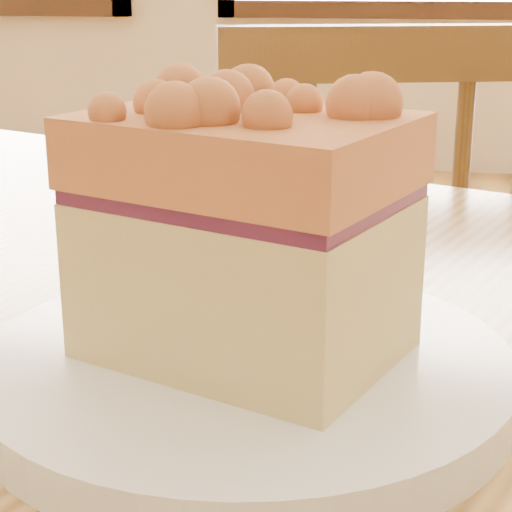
{
  "coord_description": "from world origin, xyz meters",
  "views": [
    {
      "loc": [
        0.28,
        -0.31,
        0.93
      ],
      "look_at": [
        0.22,
        0.08,
        0.8
      ],
      "focal_mm": 62.0,
      "sensor_mm": 36.0,
      "label": 1
    }
  ],
  "objects": [
    {
      "name": "cake_slice",
      "position": [
        0.22,
        0.05,
        0.83
      ],
      "size": [
        0.16,
        0.14,
        0.12
      ],
      "rotation": [
        0.0,
        0.0,
        -0.39
      ],
      "color": "tan",
      "rests_on": "plate"
    },
    {
      "name": "cafe_table_main",
      "position": [
        0.11,
        0.15,
        0.64
      ],
      "size": [
        1.32,
        1.12,
        0.75
      ],
      "rotation": [
        0.0,
        0.0,
        -0.39
      ],
      "color": "tan",
      "rests_on": "ground"
    },
    {
      "name": "cafe_chair_main",
      "position": [
        0.24,
        0.78,
        0.45
      ],
      "size": [
        0.49,
        0.49,
        0.89
      ],
      "rotation": [
        0.0,
        0.0,
        3.4
      ],
      "color": "brown",
      "rests_on": "ground"
    },
    {
      "name": "plate",
      "position": [
        0.22,
        0.05,
        0.76
      ],
      "size": [
        0.24,
        0.24,
        0.02
      ],
      "color": "white",
      "rests_on": "cafe_table_main"
    }
  ]
}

